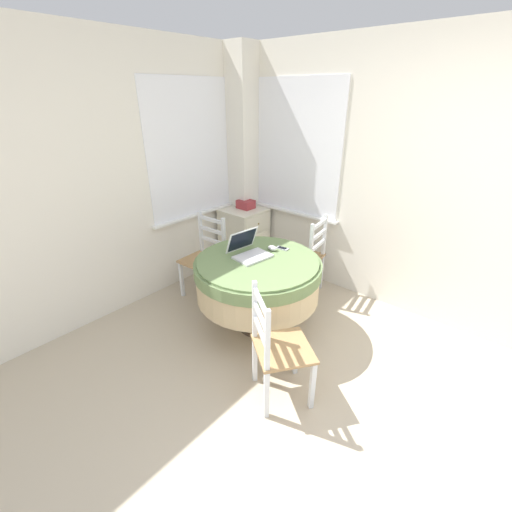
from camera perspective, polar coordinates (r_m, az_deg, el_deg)
ground_plane at (r=2.45m, az=18.65°, el=-33.30°), size 30.00×30.00×0.00m
corner_room_shell at (r=3.22m, az=0.97°, el=11.80°), size 4.20×4.63×2.55m
round_dining_table at (r=3.08m, az=0.29°, el=-3.34°), size 1.13×1.13×0.72m
laptop at (r=3.06m, az=-1.20°, el=0.89°), size 0.35×0.35×0.22m
computer_mouse at (r=3.17m, az=2.74°, el=1.34°), size 0.06×0.09×0.05m
cell_phone at (r=3.22m, az=4.40°, el=1.28°), size 0.07×0.12×0.01m
dining_chair_near_back_window at (r=3.73m, az=-8.46°, el=-0.39°), size 0.40×0.42×0.89m
dining_chair_near_right_window at (r=3.75m, az=8.33°, el=-0.20°), size 0.45×0.43×0.89m
dining_chair_camera_near at (r=2.48m, az=3.57°, el=-15.14°), size 0.54×0.55×0.89m
corner_cabinet at (r=4.39m, az=-1.96°, el=3.23°), size 0.51×0.50×0.75m
storage_box at (r=4.26m, az=-1.72°, el=8.62°), size 0.16×0.19×0.10m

